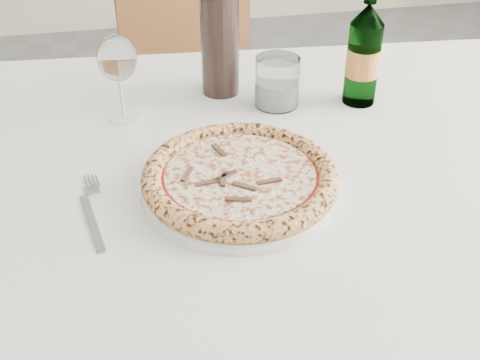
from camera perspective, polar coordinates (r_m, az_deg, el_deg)
The scene contains 9 objects.
dining_table at distance 1.09m, azimuth -1.07°, elevation -1.35°, with size 1.67×1.07×0.76m.
chair_far at distance 1.80m, azimuth -4.20°, elevation 8.73°, with size 0.43×0.44×0.93m.
plate at distance 0.96m, azimuth 0.00°, elevation -0.55°, with size 0.32×0.32×0.02m.
pizza at distance 0.95m, azimuth -0.00°, elevation 0.32°, with size 0.31×0.31×0.03m.
fork at distance 0.94m, azimuth -13.86°, elevation -2.98°, with size 0.04×0.20×0.00m.
wine_glass at distance 1.14m, azimuth -11.55°, elevation 11.03°, with size 0.07×0.07×0.16m.
tumbler at distance 1.20m, azimuth 3.53°, elevation 8.99°, with size 0.09×0.09×0.10m.
beer_bottle at distance 1.21m, azimuth 11.64°, elevation 11.59°, with size 0.07×0.07×0.25m.
wine_bottle at distance 1.21m, azimuth -1.95°, elevation 14.05°, with size 0.08×0.08×0.31m.
Camera 1 is at (-0.17, -0.60, 1.32)m, focal length 45.00 mm.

